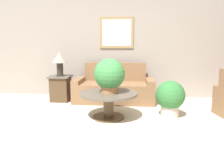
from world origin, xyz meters
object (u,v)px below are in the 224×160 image
coffee_table (108,100)px  side_table (61,88)px  couch_main (114,89)px  potted_plant_floor (170,97)px  potted_plant_on_table (109,75)px  table_lamp (60,60)px

coffee_table → side_table: (-1.31, 1.16, -0.04)m
couch_main → coffee_table: (0.01, -1.26, 0.05)m
couch_main → potted_plant_floor: 1.59m
potted_plant_on_table → couch_main: bearing=91.1°
couch_main → potted_plant_floor: couch_main is taller
couch_main → potted_plant_on_table: bearing=-88.9°
side_table → potted_plant_on_table: 1.84m
coffee_table → table_lamp: size_ratio=1.86×
couch_main → table_lamp: (-1.30, -0.10, 0.71)m
side_table → table_lamp: bearing=180.0°
table_lamp → potted_plant_on_table: bearing=-41.5°
coffee_table → side_table: 1.75m
table_lamp → potted_plant_on_table: size_ratio=0.92×
couch_main → table_lamp: size_ratio=3.28×
side_table → table_lamp: (-0.00, 0.00, 0.70)m
table_lamp → potted_plant_floor: size_ratio=0.84×
couch_main → table_lamp: bearing=-175.6°
side_table → potted_plant_floor: potted_plant_floor is taller
side_table → couch_main: bearing=4.4°
potted_plant_on_table → potted_plant_floor: bearing=9.5°
table_lamp → potted_plant_on_table: (1.33, -1.17, -0.20)m
side_table → potted_plant_on_table: size_ratio=0.98×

